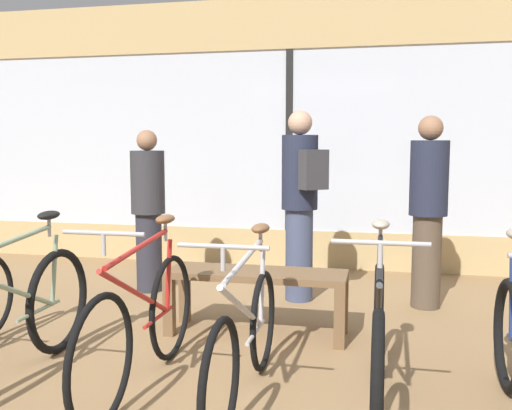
% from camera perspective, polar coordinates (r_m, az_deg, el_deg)
% --- Properties ---
extents(ground_plane, '(24.00, 24.00, 0.00)m').
position_cam_1_polar(ground_plane, '(3.71, -5.99, -17.65)').
color(ground_plane, '#99754C').
extents(shop_back_wall, '(12.00, 0.08, 3.20)m').
position_cam_1_polar(shop_back_wall, '(6.87, 3.36, 7.35)').
color(shop_back_wall, tan).
rests_on(shop_back_wall, ground_plane).
extents(bicycle_left, '(0.46, 1.81, 1.06)m').
position_cam_1_polar(bicycle_left, '(3.95, -23.16, -10.40)').
color(bicycle_left, black).
rests_on(bicycle_left, ground_plane).
extents(bicycle_center_left, '(0.46, 1.74, 1.04)m').
position_cam_1_polar(bicycle_center_left, '(3.63, -11.31, -11.47)').
color(bicycle_center_left, black).
rests_on(bicycle_center_left, ground_plane).
extents(bicycle_center_right, '(0.46, 1.68, 1.01)m').
position_cam_1_polar(bicycle_center_right, '(3.38, -1.04, -13.13)').
color(bicycle_center_right, black).
rests_on(bicycle_center_right, ground_plane).
extents(bicycle_right, '(0.46, 1.78, 1.04)m').
position_cam_1_polar(bicycle_right, '(3.39, 12.11, -13.01)').
color(bicycle_right, black).
rests_on(bicycle_right, ground_plane).
extents(display_bench, '(1.40, 0.44, 0.51)m').
position_cam_1_polar(display_bench, '(4.50, 0.07, -7.78)').
color(display_bench, brown).
rests_on(display_bench, ground_plane).
extents(customer_near_rack, '(0.47, 0.47, 1.74)m').
position_cam_1_polar(customer_near_rack, '(5.37, 16.83, -0.26)').
color(customer_near_rack, brown).
rests_on(customer_near_rack, ground_plane).
extents(customer_by_window, '(0.48, 0.48, 1.63)m').
position_cam_1_polar(customer_by_window, '(5.84, -10.73, -0.25)').
color(customer_by_window, '#2D2D38').
rests_on(customer_by_window, ground_plane).
extents(customer_mid_floor, '(0.53, 0.56, 1.80)m').
position_cam_1_polar(customer_mid_floor, '(5.38, 4.47, 0.61)').
color(customer_mid_floor, '#424C6B').
rests_on(customer_mid_floor, ground_plane).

